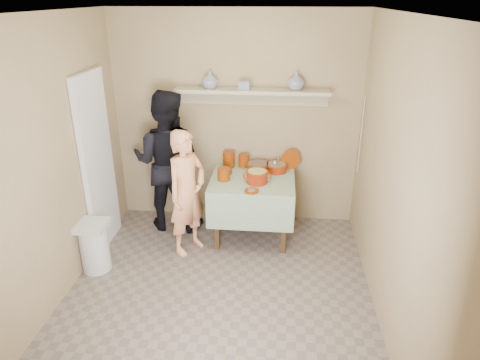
# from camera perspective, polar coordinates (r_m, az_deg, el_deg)

# --- Properties ---
(ground) EXTENTS (3.50, 3.50, 0.00)m
(ground) POSITION_cam_1_polar(r_m,az_deg,el_deg) (4.32, -3.05, -15.62)
(ground) COLOR #6E5F56
(ground) RESTS_ON ground
(tile_panel) EXTENTS (0.06, 0.70, 2.00)m
(tile_panel) POSITION_cam_1_polar(r_m,az_deg,el_deg) (5.01, -18.43, 2.14)
(tile_panel) COLOR silver
(tile_panel) RESTS_ON ground
(plate_stack_a) EXTENTS (0.15, 0.15, 0.20)m
(plate_stack_a) POSITION_cam_1_polar(r_m,az_deg,el_deg) (5.27, -1.51, 2.78)
(plate_stack_a) COLOR #722806
(plate_stack_a) RESTS_ON serving_table
(plate_stack_b) EXTENTS (0.13, 0.13, 0.16)m
(plate_stack_b) POSITION_cam_1_polar(r_m,az_deg,el_deg) (5.28, 0.51, 2.61)
(plate_stack_b) COLOR #722806
(plate_stack_b) RESTS_ON serving_table
(bowl_stack) EXTENTS (0.15, 0.15, 0.15)m
(bowl_stack) POSITION_cam_1_polar(r_m,az_deg,el_deg) (4.90, -2.17, 0.78)
(bowl_stack) COLOR #722806
(bowl_stack) RESTS_ON serving_table
(empty_bowl) EXTENTS (0.15, 0.15, 0.05)m
(empty_bowl) POSITION_cam_1_polar(r_m,az_deg,el_deg) (5.09, -1.95, 1.07)
(empty_bowl) COLOR #722806
(empty_bowl) RESTS_ON serving_table
(propped_lid) EXTENTS (0.25, 0.13, 0.24)m
(propped_lid) POSITION_cam_1_polar(r_m,az_deg,el_deg) (5.25, 6.79, 2.78)
(propped_lid) COLOR #722806
(propped_lid) RESTS_ON serving_table
(vase_right) EXTENTS (0.25, 0.25, 0.20)m
(vase_right) POSITION_cam_1_polar(r_m,az_deg,el_deg) (5.03, 7.47, 12.98)
(vase_right) COLOR navy
(vase_right) RESTS_ON wall_shelf
(vase_left) EXTENTS (0.27, 0.27, 0.20)m
(vase_left) POSITION_cam_1_polar(r_m,az_deg,el_deg) (5.08, -4.05, 13.18)
(vase_left) COLOR navy
(vase_left) RESTS_ON wall_shelf
(ceramic_box) EXTENTS (0.15, 0.12, 0.09)m
(ceramic_box) POSITION_cam_1_polar(r_m,az_deg,el_deg) (5.02, 0.63, 12.52)
(ceramic_box) COLOR navy
(ceramic_box) RESTS_ON wall_shelf
(person_cook) EXTENTS (0.58, 0.63, 1.43)m
(person_cook) POSITION_cam_1_polar(r_m,az_deg,el_deg) (4.74, -7.05, -1.72)
(person_cook) COLOR #EA9765
(person_cook) RESTS_ON ground
(person_helper) EXTENTS (0.88, 0.71, 1.74)m
(person_helper) POSITION_cam_1_polar(r_m,az_deg,el_deg) (5.25, -9.71, 2.47)
(person_helper) COLOR black
(person_helper) RESTS_ON ground
(room_shell) EXTENTS (3.04, 3.54, 2.62)m
(room_shell) POSITION_cam_1_polar(r_m,az_deg,el_deg) (3.53, -3.60, 5.08)
(room_shell) COLOR #9D8560
(room_shell) RESTS_ON ground
(serving_table) EXTENTS (0.97, 0.97, 0.76)m
(serving_table) POSITION_cam_1_polar(r_m,az_deg,el_deg) (5.05, 1.71, -0.86)
(serving_table) COLOR #4C2D16
(serving_table) RESTS_ON ground
(cazuela_meat_a) EXTENTS (0.30, 0.30, 0.10)m
(cazuela_meat_a) POSITION_cam_1_polar(r_m,az_deg,el_deg) (5.17, 2.44, 1.85)
(cazuela_meat_a) COLOR maroon
(cazuela_meat_a) RESTS_ON serving_table
(cazuela_meat_b) EXTENTS (0.28, 0.28, 0.10)m
(cazuela_meat_b) POSITION_cam_1_polar(r_m,az_deg,el_deg) (5.16, 4.81, 1.76)
(cazuela_meat_b) COLOR maroon
(cazuela_meat_b) RESTS_ON serving_table
(ladle) EXTENTS (0.08, 0.26, 0.19)m
(ladle) POSITION_cam_1_polar(r_m,az_deg,el_deg) (5.13, 4.69, 2.27)
(ladle) COLOR silver
(ladle) RESTS_ON cazuela_meat_b
(cazuela_rice) EXTENTS (0.33, 0.25, 0.14)m
(cazuela_rice) POSITION_cam_1_polar(r_m,az_deg,el_deg) (4.83, 2.28, 0.58)
(cazuela_rice) COLOR maroon
(cazuela_rice) RESTS_ON serving_table
(front_plate) EXTENTS (0.16, 0.16, 0.03)m
(front_plate) POSITION_cam_1_polar(r_m,az_deg,el_deg) (4.63, 1.56, -1.46)
(front_plate) COLOR #722806
(front_plate) RESTS_ON serving_table
(wall_shelf) EXTENTS (1.80, 0.25, 0.21)m
(wall_shelf) POSITION_cam_1_polar(r_m,az_deg,el_deg) (5.08, 1.57, 11.58)
(wall_shelf) COLOR tan
(wall_shelf) RESTS_ON room_shell
(trash_bin) EXTENTS (0.32, 0.32, 0.56)m
(trash_bin) POSITION_cam_1_polar(r_m,az_deg,el_deg) (4.82, -18.85, -8.31)
(trash_bin) COLOR silver
(trash_bin) RESTS_ON ground
(electrical_cord) EXTENTS (0.01, 0.05, 0.90)m
(electrical_cord) POSITION_cam_1_polar(r_m,az_deg,el_deg) (5.10, 15.84, 5.80)
(electrical_cord) COLOR silver
(electrical_cord) RESTS_ON wall_shelf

